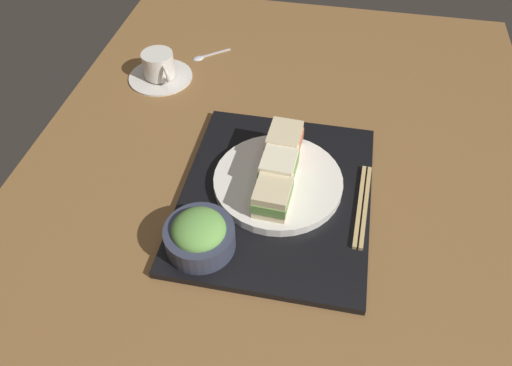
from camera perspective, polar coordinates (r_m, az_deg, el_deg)
name	(u,v)px	position (r cm, az deg, el deg)	size (l,w,h in cm)	color
ground_plane	(278,193)	(88.44, 2.63, -1.20)	(140.00, 100.00, 3.00)	brown
serving_tray	(275,195)	(85.15, 2.30, -1.47)	(40.19, 33.18, 1.41)	black
sandwich_plate	(278,182)	(85.22, 2.67, 0.16)	(23.09, 23.09, 1.73)	white
sandwich_near	(272,196)	(78.65, 1.90, -1.52)	(7.73, 6.14, 4.84)	beige
sandwich_middle	(279,168)	(82.59, 2.76, 1.85)	(7.65, 6.31, 5.51)	#EFE5C1
sandwich_far	(285,143)	(86.95, 3.53, 4.79)	(7.56, 6.31, 5.73)	beige
salad_bowl	(199,235)	(75.75, -6.79, -6.15)	(11.30, 11.30, 6.54)	#33384C
chopsticks_pair	(362,205)	(84.25, 12.64, -2.62)	(18.59, 2.54, 0.70)	tan
coffee_cup	(159,68)	(113.55, -11.51, 13.30)	(14.62, 14.62, 6.38)	silver
teaspoon	(204,56)	(120.44, -6.30, 14.91)	(7.17, 8.55, 0.80)	silver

